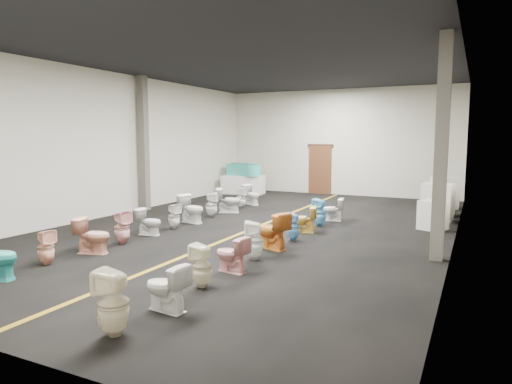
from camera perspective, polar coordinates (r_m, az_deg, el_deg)
floor at (r=12.70m, az=0.22°, el=-4.36°), size 16.00×16.00×0.00m
ceiling at (r=12.62m, az=0.23°, el=16.12°), size 16.00×16.00×0.00m
wall_back at (r=19.97m, az=10.32°, el=6.13°), size 10.00×0.00×10.00m
wall_left at (r=15.31m, az=-16.97°, el=5.74°), size 0.00×16.00×16.00m
wall_right at (r=11.23m, az=23.97°, el=5.14°), size 0.00×16.00×16.00m
aisle_stripe at (r=12.70m, az=0.22°, el=-4.34°), size 0.12×15.60×0.01m
back_door at (r=20.19m, az=8.01°, el=2.77°), size 1.00×0.10×2.10m
door_frame at (r=20.15m, az=8.07°, el=5.80°), size 1.15×0.08×0.10m
column_left at (r=15.89m, az=-13.84°, el=5.87°), size 0.25×0.25×4.50m
column_right at (r=9.74m, az=22.17°, el=5.05°), size 0.25×0.25×4.50m
display_table at (r=20.04m, az=-1.61°, el=0.94°), size 1.92×1.16×0.80m
bathtub at (r=19.99m, az=-1.62°, el=2.85°), size 1.82×0.96×0.55m
appliance_crate_a at (r=13.14m, az=21.25°, el=-2.69°), size 0.80×0.80×0.79m
appliance_crate_b at (r=14.48m, az=21.74°, el=-1.22°), size 0.89×0.89×1.12m
appliance_crate_c at (r=15.66m, az=22.06°, el=-1.06°), size 0.86×0.86×0.90m
appliance_crate_d at (r=17.21m, az=22.44°, el=-0.07°), size 1.02×1.02×1.10m
toilet_left_1 at (r=9.80m, az=-24.77°, el=-6.29°), size 0.37×0.37×0.70m
toilet_left_2 at (r=10.37m, az=-19.72°, el=-5.15°), size 0.84×0.61×0.77m
toilet_left_3 at (r=11.03m, az=-16.39°, el=-4.26°), size 0.43×0.42×0.80m
toilet_left_4 at (r=11.90m, az=-13.20°, el=-3.65°), size 0.70×0.44×0.68m
toilet_left_5 at (r=12.52m, az=-10.21°, el=-3.01°), size 0.38×0.37×0.70m
toilet_left_6 at (r=13.36m, az=-8.03°, el=-2.09°), size 0.87×0.59×0.82m
toilet_left_7 at (r=14.18m, az=-5.58°, el=-1.60°), size 0.45×0.44×0.78m
toilet_left_8 at (r=15.01m, az=-3.44°, el=-1.05°), size 0.91×0.71×0.81m
toilet_left_9 at (r=15.91m, az=-1.91°, el=-0.72°), size 0.36×0.35×0.74m
toilet_left_10 at (r=16.74m, az=-0.54°, el=-0.34°), size 0.83×0.67×0.74m
toilet_right_0 at (r=6.08m, az=-17.42°, el=-13.10°), size 0.44×0.44×0.86m
toilet_right_1 at (r=6.75m, az=-11.17°, el=-11.59°), size 0.72×0.46×0.70m
toilet_right_2 at (r=7.65m, az=-6.80°, el=-9.15°), size 0.36×0.35×0.74m
toilet_right_3 at (r=8.46m, az=-3.07°, el=-7.76°), size 0.72×0.49×0.68m
toilet_right_4 at (r=9.25m, az=-0.23°, el=-6.07°), size 0.48×0.48×0.80m
toilet_right_5 at (r=10.16m, az=2.00°, el=-4.81°), size 0.93×0.74×0.83m
toilet_right_6 at (r=10.99m, az=4.70°, el=-4.35°), size 0.34×0.34×0.68m
toilet_right_7 at (r=11.93m, az=5.91°, el=-3.42°), size 0.76×0.55×0.70m
toilet_right_8 at (r=12.83m, az=8.00°, el=-2.54°), size 0.42×0.41×0.78m
toilet_right_9 at (r=13.73m, az=9.51°, el=-2.16°), size 0.72×0.47×0.68m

